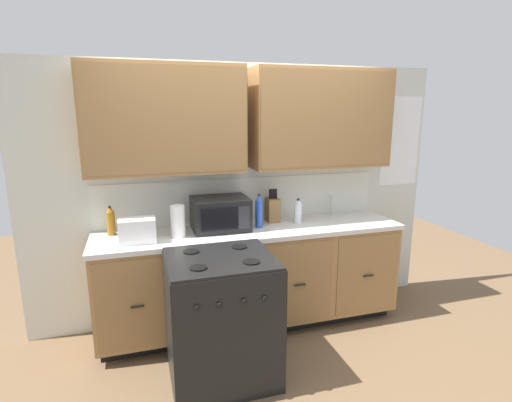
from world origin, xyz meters
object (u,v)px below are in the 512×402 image
knife_block (273,209)px  bottle_amber (111,221)px  microwave (220,214)px  toaster (137,230)px  bottle_clear (298,211)px  stove_range (222,318)px  paper_towel_roll (178,221)px  bottle_blue (259,211)px

knife_block → bottle_amber: knife_block is taller
microwave → bottle_amber: bearing=173.3°
microwave → toaster: bearing=-167.3°
bottle_amber → bottle_clear: bearing=-4.1°
stove_range → knife_block: 1.18m
knife_block → paper_towel_roll: (-0.89, -0.21, 0.01)m
toaster → knife_block: bearing=12.1°
microwave → toaster: size_ratio=1.71×
knife_block → bottle_amber: (-1.42, 0.00, 0.00)m
bottle_amber → bottle_clear: bottle_amber is taller
knife_block → paper_towel_roll: knife_block is taller
toaster → bottle_clear: 1.42m
bottle_amber → paper_towel_roll: bearing=-22.4°
bottle_blue → paper_towel_roll: bearing=-174.5°
knife_block → bottle_blue: bearing=-140.7°
stove_range → bottle_amber: (-0.75, 0.79, 0.58)m
stove_range → paper_towel_roll: (-0.23, 0.57, 0.59)m
stove_range → microwave: bearing=77.8°
stove_range → toaster: (-0.55, 0.53, 0.56)m
knife_block → paper_towel_roll: size_ratio=1.19×
toaster → bottle_clear: bearing=5.9°
bottle_blue → bottle_amber: bearing=173.2°
stove_range → microwave: size_ratio=1.98×
stove_range → bottle_blue: bearing=52.9°
bottle_amber → knife_block: bearing=-0.1°
microwave → bottle_clear: 0.72m
stove_range → toaster: size_ratio=3.39×
microwave → knife_block: (0.51, 0.10, -0.02)m
stove_range → paper_towel_roll: bearing=111.6°
paper_towel_roll → stove_range: bearing=-68.4°
toaster → stove_range: bearing=-43.9°
microwave → bottle_clear: size_ratio=2.11×
bottle_clear → bottle_amber: bearing=175.9°
knife_block → bottle_blue: 0.23m
toaster → paper_towel_roll: size_ratio=1.08×
stove_range → bottle_amber: bottle_amber is taller
knife_block → toaster: bearing=-167.9°
microwave → toaster: microwave is taller
bottle_amber → bottle_clear: size_ratio=1.07×
microwave → paper_towel_roll: (-0.37, -0.11, -0.01)m
bottle_amber → microwave: bearing=-6.7°
microwave → toaster: (-0.69, -0.16, -0.04)m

